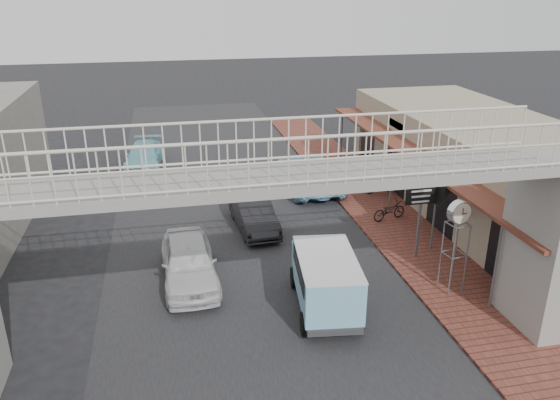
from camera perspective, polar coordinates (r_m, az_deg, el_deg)
name	(u,v)px	position (r m, az deg, el deg)	size (l,w,h in m)	color
ground	(255,283)	(18.63, -2.64, -8.71)	(120.00, 120.00, 0.00)	black
road_strip	(255,283)	(18.63, -2.64, -8.69)	(10.00, 60.00, 0.01)	black
sidewalk	(399,229)	(22.93, 12.32, -3.00)	(3.00, 40.00, 0.10)	brown
shophouse_row	(490,169)	(25.15, 21.11, 3.02)	(7.20, 18.00, 4.00)	gray
footbridge	(279,252)	(13.66, -0.06, -5.47)	(16.40, 2.40, 6.34)	gray
white_hatchback	(189,262)	(18.62, -9.51, -6.38)	(1.78, 4.42, 1.50)	silver
dark_sedan	(254,214)	(22.35, -2.77, -1.47)	(1.38, 3.96, 1.30)	black
angkot_curb	(309,173)	(26.97, 3.05, 2.88)	(2.52, 5.46, 1.52)	#78B5D1
angkot_far	(144,156)	(30.99, -14.00, 4.53)	(1.82, 4.47, 1.30)	#73BDC9
angkot_van	(325,275)	(16.74, 4.77, -7.78)	(2.18, 4.03, 1.89)	black
motorcycle_near	(389,210)	(23.50, 11.34, -1.07)	(0.55, 1.58, 0.83)	black
motorcycle_far	(381,183)	(26.40, 10.48, 1.74)	(0.47, 1.65, 0.99)	black
street_clock	(459,217)	(17.84, 18.18, -1.66)	(0.79, 0.69, 3.11)	#59595B
arrow_sign	(442,191)	(20.10, 16.58, 0.89)	(1.77, 1.12, 3.09)	#59595B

